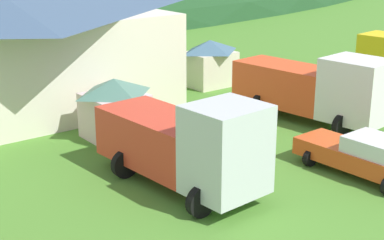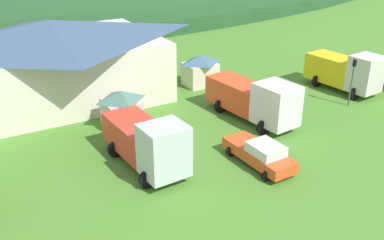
{
  "view_description": "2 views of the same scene",
  "coord_description": "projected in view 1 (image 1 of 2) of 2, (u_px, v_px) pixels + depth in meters",
  "views": [
    {
      "loc": [
        -12.68,
        -16.05,
        8.9
      ],
      "look_at": [
        1.04,
        1.55,
        1.77
      ],
      "focal_mm": 53.95,
      "sensor_mm": 36.0,
      "label": 1
    },
    {
      "loc": [
        -10.28,
        -22.42,
        13.98
      ],
      "look_at": [
        3.22,
        1.11,
        1.69
      ],
      "focal_mm": 41.08,
      "sensor_mm": 36.0,
      "label": 2
    }
  ],
  "objects": [
    {
      "name": "play_shed_cream",
      "position": [
        210.0,
        62.0,
        35.6
      ],
      "size": [
        3.09,
        2.48,
        2.86
      ],
      "color": "beige",
      "rests_on": "ground"
    },
    {
      "name": "tow_truck_silver",
      "position": [
        187.0,
        143.0,
        20.79
      ],
      "size": [
        3.58,
        7.35,
        3.64
      ],
      "rotation": [
        0.0,
        0.0,
        -1.51
      ],
      "color": "silver",
      "rests_on": "ground"
    },
    {
      "name": "service_pickup_orange",
      "position": [
        364.0,
        155.0,
        22.26
      ],
      "size": [
        2.43,
        5.3,
        1.66
      ],
      "rotation": [
        0.0,
        0.0,
        -1.53
      ],
      "color": "#DF5020",
      "rests_on": "ground"
    },
    {
      "name": "play_shed_pink",
      "position": [
        115.0,
        108.0,
        26.28
      ],
      "size": [
        2.77,
        2.65,
        2.8
      ],
      "color": "beige",
      "rests_on": "ground"
    },
    {
      "name": "heavy_rig_white",
      "position": [
        317.0,
        87.0,
        28.42
      ],
      "size": [
        3.73,
        8.38,
        3.52
      ],
      "rotation": [
        0.0,
        0.0,
        -1.46
      ],
      "color": "white",
      "rests_on": "ground"
    },
    {
      "name": "ground_plane",
      "position": [
        196.0,
        179.0,
        22.19
      ],
      "size": [
        200.0,
        200.0,
        0.0
      ],
      "primitive_type": "plane",
      "color": "#4C842D"
    },
    {
      "name": "traffic_cone_near_pickup",
      "position": [
        306.0,
        143.0,
        26.03
      ],
      "size": [
        0.36,
        0.36,
        0.46
      ],
      "primitive_type": "cone",
      "color": "orange",
      "rests_on": "ground"
    }
  ]
}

